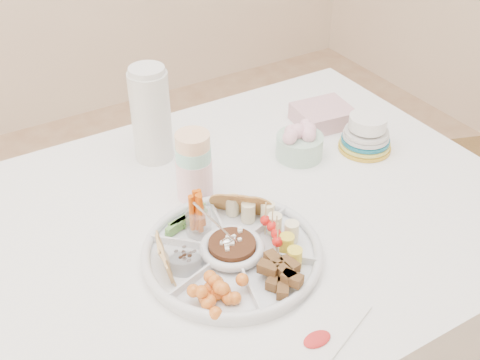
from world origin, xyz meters
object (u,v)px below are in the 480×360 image
plate_stack (366,135)px  dining_table (211,333)px  thermos (151,113)px  party_tray (232,250)px

plate_stack → dining_table: bearing=-173.7°
dining_table → thermos: bearing=86.9°
party_tray → plate_stack: 0.56m
party_tray → dining_table: bearing=86.9°
party_tray → thermos: thermos is taller
dining_table → thermos: (0.02, 0.32, 0.51)m
party_tray → plate_stack: bearing=19.4°
dining_table → plate_stack: bearing=6.3°
dining_table → party_tray: bearing=-93.1°
thermos → plate_stack: size_ratio=1.85×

